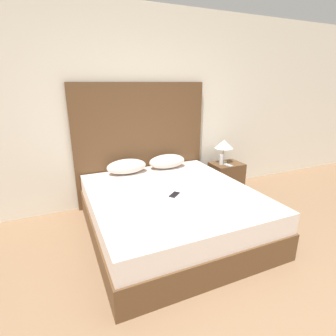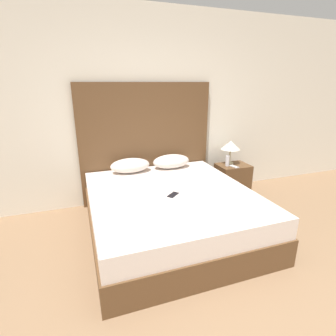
{
  "view_description": "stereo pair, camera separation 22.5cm",
  "coord_description": "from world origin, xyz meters",
  "px_view_note": "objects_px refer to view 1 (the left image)",
  "views": [
    {
      "loc": [
        -1.22,
        -0.86,
        1.71
      ],
      "look_at": [
        -0.06,
        1.76,
        0.77
      ],
      "focal_mm": 28.0,
      "sensor_mm": 36.0,
      "label": 1
    },
    {
      "loc": [
        -1.01,
        -0.95,
        1.71
      ],
      "look_at": [
        -0.06,
        1.76,
        0.77
      ],
      "focal_mm": 28.0,
      "sensor_mm": 36.0,
      "label": 2
    }
  ],
  "objects_px": {
    "bed": "(171,212)",
    "phone_on_nightstand": "(228,165)",
    "table_lamp": "(224,145)",
    "nightstand": "(226,178)",
    "phone_on_bed": "(174,195)"
  },
  "relations": [
    {
      "from": "phone_on_bed",
      "to": "nightstand",
      "type": "height_order",
      "value": "phone_on_bed"
    },
    {
      "from": "phone_on_bed",
      "to": "nightstand",
      "type": "distance_m",
      "value": 1.59
    },
    {
      "from": "phone_on_bed",
      "to": "phone_on_nightstand",
      "type": "bearing_deg",
      "value": 30.41
    },
    {
      "from": "nightstand",
      "to": "table_lamp",
      "type": "relative_size",
      "value": 1.34
    },
    {
      "from": "table_lamp",
      "to": "phone_on_nightstand",
      "type": "xyz_separation_m",
      "value": [
        -0.02,
        -0.17,
        -0.29
      ]
    },
    {
      "from": "table_lamp",
      "to": "phone_on_nightstand",
      "type": "relative_size",
      "value": 2.28
    },
    {
      "from": "phone_on_bed",
      "to": "table_lamp",
      "type": "bearing_deg",
      "value": 35.26
    },
    {
      "from": "phone_on_nightstand",
      "to": "bed",
      "type": "bearing_deg",
      "value": -153.18
    },
    {
      "from": "table_lamp",
      "to": "phone_on_bed",
      "type": "bearing_deg",
      "value": -144.74
    },
    {
      "from": "nightstand",
      "to": "phone_on_nightstand",
      "type": "xyz_separation_m",
      "value": [
        -0.05,
        -0.09,
        0.25
      ]
    },
    {
      "from": "nightstand",
      "to": "table_lamp",
      "type": "bearing_deg",
      "value": 111.45
    },
    {
      "from": "phone_on_bed",
      "to": "nightstand",
      "type": "xyz_separation_m",
      "value": [
        1.32,
        0.84,
        -0.28
      ]
    },
    {
      "from": "bed",
      "to": "phone_on_bed",
      "type": "relative_size",
      "value": 12.62
    },
    {
      "from": "phone_on_bed",
      "to": "phone_on_nightstand",
      "type": "xyz_separation_m",
      "value": [
        1.27,
        0.75,
        -0.03
      ]
    },
    {
      "from": "bed",
      "to": "phone_on_nightstand",
      "type": "relative_size",
      "value": 12.53
    }
  ]
}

